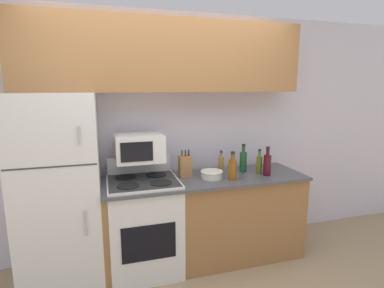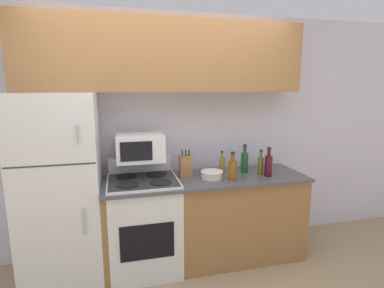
{
  "view_description": "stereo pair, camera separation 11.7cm",
  "coord_description": "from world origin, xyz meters",
  "views": [
    {
      "loc": [
        -0.6,
        -2.44,
        1.79
      ],
      "look_at": [
        0.2,
        0.27,
        1.25
      ],
      "focal_mm": 28.0,
      "sensor_mm": 36.0,
      "label": 1
    },
    {
      "loc": [
        -0.49,
        -2.47,
        1.79
      ],
      "look_at": [
        0.2,
        0.27,
        1.25
      ],
      "focal_mm": 28.0,
      "sensor_mm": 36.0,
      "label": 2
    }
  ],
  "objects": [
    {
      "name": "bottle_wine_green",
      "position": [
        0.79,
        0.36,
        1.02
      ],
      "size": [
        0.08,
        0.08,
        0.3
      ],
      "color": "#194C23",
      "rests_on": "lower_cabinets"
    },
    {
      "name": "wall_back",
      "position": [
        0.0,
        0.71,
        1.27
      ],
      "size": [
        8.0,
        0.05,
        2.55
      ],
      "color": "silver",
      "rests_on": "ground_plane"
    },
    {
      "name": "microwave",
      "position": [
        -0.29,
        0.4,
        1.22
      ],
      "size": [
        0.45,
        0.37,
        0.26
      ],
      "color": "white",
      "rests_on": "stove"
    },
    {
      "name": "bowl",
      "position": [
        0.39,
        0.25,
        0.94
      ],
      "size": [
        0.22,
        0.22,
        0.07
      ],
      "color": "silver",
      "rests_on": "lower_cabinets"
    },
    {
      "name": "ground_plane",
      "position": [
        0.0,
        0.0,
        0.0
      ],
      "size": [
        12.0,
        12.0,
        0.0
      ],
      "primitive_type": "plane",
      "color": "tan"
    },
    {
      "name": "stove",
      "position": [
        -0.28,
        0.29,
        0.48
      ],
      "size": [
        0.66,
        0.63,
        1.08
      ],
      "color": "white",
      "rests_on": "ground_plane"
    },
    {
      "name": "bottle_whiskey",
      "position": [
        0.57,
        0.14,
        1.01
      ],
      "size": [
        0.08,
        0.08,
        0.28
      ],
      "color": "brown",
      "rests_on": "lower_cabinets"
    },
    {
      "name": "refrigerator",
      "position": [
        -1.01,
        0.34,
        0.87
      ],
      "size": [
        0.7,
        0.7,
        1.74
      ],
      "color": "white",
      "rests_on": "ground_plane"
    },
    {
      "name": "bottle_wine_red",
      "position": [
        0.97,
        0.17,
        1.02
      ],
      "size": [
        0.08,
        0.08,
        0.3
      ],
      "color": "#470F19",
      "rests_on": "lower_cabinets"
    },
    {
      "name": "knife_block",
      "position": [
        0.16,
        0.37,
        1.01
      ],
      "size": [
        0.12,
        0.1,
        0.27
      ],
      "color": "#9E6B3D",
      "rests_on": "lower_cabinets"
    },
    {
      "name": "lower_cabinets",
      "position": [
        0.35,
        0.3,
        0.45
      ],
      "size": [
        2.03,
        0.65,
        0.9
      ],
      "color": "#9E6B3D",
      "rests_on": "ground_plane"
    },
    {
      "name": "bottle_olive_oil",
      "position": [
        0.92,
        0.25,
        1.0
      ],
      "size": [
        0.06,
        0.06,
        0.26
      ],
      "color": "#5B6619",
      "rests_on": "lower_cabinets"
    },
    {
      "name": "upper_cabinets",
      "position": [
        0.0,
        0.5,
        2.08
      ],
      "size": [
        2.73,
        0.36,
        0.68
      ],
      "color": "#9E6B3D",
      "rests_on": "refrigerator"
    },
    {
      "name": "bottle_vinegar",
      "position": [
        0.55,
        0.38,
        0.99
      ],
      "size": [
        0.06,
        0.06,
        0.24
      ],
      "color": "olive",
      "rests_on": "lower_cabinets"
    }
  ]
}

